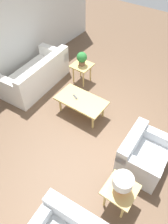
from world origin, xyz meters
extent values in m
plane|color=brown|center=(0.00, 0.00, 0.00)|extent=(14.00, 14.00, 0.00)
cube|color=white|center=(2.28, -0.29, 0.21)|extent=(1.01, 1.93, 0.41)
cube|color=white|center=(1.94, -0.31, 0.62)|extent=(0.33, 1.88, 0.41)
cube|color=white|center=(2.34, -1.12, 0.54)|extent=(0.89, 0.26, 0.26)
cube|color=white|center=(2.22, 0.54, 0.54)|extent=(0.89, 0.26, 0.26)
cube|color=silver|center=(-1.09, 0.32, 0.21)|extent=(0.80, 0.96, 0.43)
cube|color=silver|center=(-0.80, 0.33, 0.58)|extent=(0.23, 0.93, 0.30)
cube|color=silver|center=(-1.10, 0.70, 0.53)|extent=(0.78, 0.19, 0.20)
cube|color=silver|center=(-1.08, -0.07, 0.53)|extent=(0.78, 0.19, 0.20)
cube|color=silver|center=(-0.90, 1.94, 0.58)|extent=(1.31, 0.31, 0.30)
cube|color=silver|center=(-0.36, 2.27, 0.53)|extent=(0.22, 0.78, 0.20)
cube|color=tan|center=(0.67, -0.13, 0.41)|extent=(1.13, 0.62, 0.04)
cylinder|color=tan|center=(0.21, -0.33, 0.20)|extent=(0.05, 0.05, 0.39)
cylinder|color=tan|center=(1.13, -0.33, 0.20)|extent=(0.05, 0.05, 0.39)
cylinder|color=tan|center=(0.21, 0.08, 0.20)|extent=(0.05, 0.05, 0.39)
cylinder|color=tan|center=(1.13, 0.08, 0.20)|extent=(0.05, 0.05, 0.39)
cube|color=tan|center=(1.37, -1.12, 0.51)|extent=(0.49, 0.49, 0.04)
cylinder|color=tan|center=(1.20, -1.28, 0.25)|extent=(0.04, 0.04, 0.49)
cylinder|color=tan|center=(1.53, -1.28, 0.25)|extent=(0.04, 0.04, 0.49)
cylinder|color=tan|center=(1.20, -0.96, 0.25)|extent=(0.04, 0.04, 0.49)
cylinder|color=tan|center=(1.53, -0.96, 0.25)|extent=(0.04, 0.04, 0.49)
cube|color=tan|center=(-1.07, 1.23, 0.51)|extent=(0.49, 0.49, 0.04)
cylinder|color=tan|center=(-1.23, 1.06, 0.25)|extent=(0.04, 0.04, 0.49)
cylinder|color=tan|center=(-0.90, 1.06, 0.25)|extent=(0.04, 0.04, 0.49)
cylinder|color=tan|center=(-1.23, 1.39, 0.25)|extent=(0.04, 0.04, 0.49)
cylinder|color=tan|center=(-0.90, 1.39, 0.25)|extent=(0.04, 0.04, 0.49)
cylinder|color=brown|center=(1.37, -1.12, 0.59)|extent=(0.17, 0.17, 0.12)
sphere|color=#2D7F38|center=(1.37, -1.12, 0.76)|extent=(0.26, 0.26, 0.26)
cylinder|color=red|center=(-1.07, 1.23, 0.62)|extent=(0.15, 0.15, 0.19)
cylinder|color=white|center=(-1.07, 1.23, 0.80)|extent=(0.31, 0.31, 0.17)
cube|color=#4C4C51|center=(0.83, -0.12, 0.44)|extent=(0.16, 0.11, 0.02)
camera|label=1|loc=(-1.45, 2.73, 3.78)|focal=35.00mm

